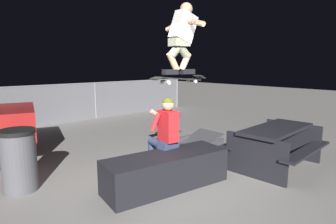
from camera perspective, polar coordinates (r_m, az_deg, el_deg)
The scene contains 9 objects.
ground_plane at distance 4.56m, azimuth -0.89°, elevation -14.83°, with size 40.00×40.00×0.00m, color slate.
ledge_box_main at distance 4.46m, azimuth -0.33°, elevation -11.77°, with size 1.97×0.65×0.53m, color black.
person_sitting_on_ledge at distance 4.72m, azimuth -0.74°, elevation -4.14°, with size 0.60×0.78×1.36m.
skateboard at distance 4.58m, azimuth 2.24°, elevation 6.71°, with size 1.03×0.28×0.13m.
skater_airborne at distance 4.64m, azimuth 2.85°, elevation 15.24°, with size 0.63×0.89×1.12m.
kicker_ramp at distance 6.62m, azimuth 5.78°, elevation -6.43°, with size 1.16×0.78×0.38m.
picnic_table_back at distance 5.60m, azimuth 20.96°, elevation -5.40°, with size 1.76×1.41×0.75m.
trash_bin at distance 4.82m, azimuth -27.90°, elevation -8.60°, with size 0.52×0.52×0.94m.
fence_back at distance 9.45m, azimuth -25.18°, elevation 1.35°, with size 12.05×0.05×1.27m.
Camera 1 is at (-2.76, -3.11, 1.89)m, focal length 30.17 mm.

